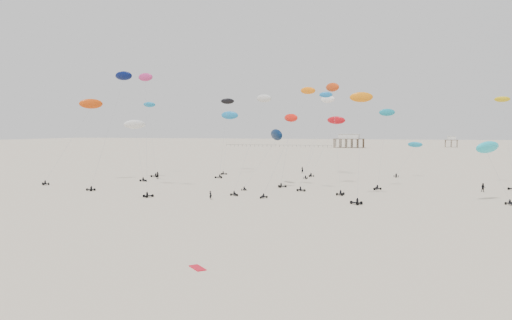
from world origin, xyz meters
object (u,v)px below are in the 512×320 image
(rig_9, at_px, (151,130))
(pavilion_main, at_px, (349,142))
(rig_4, at_px, (324,111))
(spectator_0, at_px, (211,199))
(pavilion_small, at_px, (451,142))
(rig_0, at_px, (410,153))

(rig_9, bearing_deg, pavilion_main, -19.40)
(rig_4, distance_m, spectator_0, 58.72)
(pavilion_small, xyz_separation_m, spectator_0, (-66.48, -299.88, -3.49))
(pavilion_small, xyz_separation_m, rig_4, (-53.85, -245.48, 14.68))
(rig_4, height_order, rig_9, rig_4)
(pavilion_small, bearing_deg, rig_4, -102.37)
(rig_9, bearing_deg, spectator_0, -151.70)
(rig_0, height_order, rig_4, rig_4)
(rig_4, bearing_deg, pavilion_small, -122.14)
(pavilion_main, bearing_deg, rig_9, -97.56)
(rig_0, xyz_separation_m, rig_4, (-23.12, -1.02, 11.66))
(pavilion_main, height_order, rig_4, rig_4)
(pavilion_small, bearing_deg, pavilion_main, -156.80)
(rig_0, bearing_deg, pavilion_main, -78.47)
(spectator_0, bearing_deg, pavilion_small, -78.69)
(pavilion_small, xyz_separation_m, rig_9, (-100.46, -259.58, 9.37))
(rig_0, bearing_deg, rig_9, 13.39)
(rig_4, bearing_deg, rig_0, 162.77)
(spectator_0, bearing_deg, rig_9, -26.05)
(pavilion_small, height_order, rig_9, rig_9)
(rig_4, relative_size, spectator_0, 12.90)
(pavilion_small, xyz_separation_m, rig_0, (-30.74, -244.46, 3.02))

